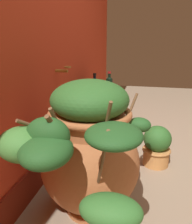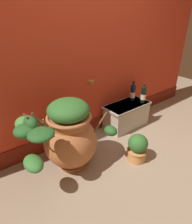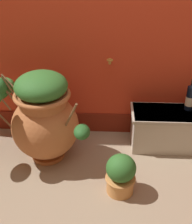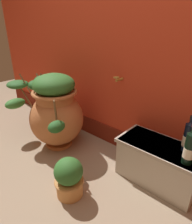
% 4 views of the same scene
% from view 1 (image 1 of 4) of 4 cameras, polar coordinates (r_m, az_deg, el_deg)
% --- Properties ---
extents(terracotta_urn, '(0.97, 0.64, 0.81)m').
position_cam_1_polar(terracotta_urn, '(1.32, -1.77, -9.43)').
color(terracotta_urn, '#B26638').
rests_on(terracotta_urn, ground_plane).
extents(stone_ledge, '(0.69, 0.35, 0.36)m').
position_cam_1_polar(stone_ledge, '(2.46, 0.14, -1.90)').
color(stone_ledge, beige).
rests_on(stone_ledge, ground_plane).
extents(wine_bottle_left, '(0.07, 0.07, 0.32)m').
position_cam_1_polar(wine_bottle_left, '(2.58, 3.24, 5.94)').
color(wine_bottle_left, black).
rests_on(wine_bottle_left, stone_ledge).
extents(wine_bottle_middle, '(0.07, 0.07, 0.30)m').
position_cam_1_polar(wine_bottle_middle, '(2.55, -0.33, 5.71)').
color(wine_bottle_middle, black).
rests_on(wine_bottle_middle, stone_ledge).
extents(potted_shrub, '(0.24, 0.24, 0.34)m').
position_cam_1_polar(potted_shrub, '(2.00, 14.71, -8.00)').
color(potted_shrub, '#D68E4C').
rests_on(potted_shrub, ground_plane).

